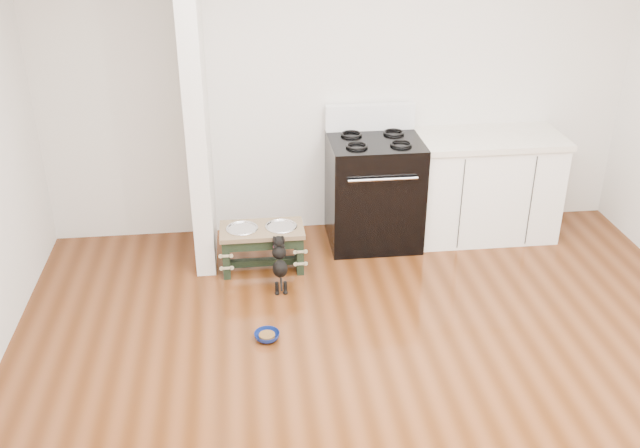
# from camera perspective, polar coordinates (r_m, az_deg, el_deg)

# --- Properties ---
(ground) EXTENTS (5.00, 5.00, 0.00)m
(ground) POSITION_cam_1_polar(r_m,az_deg,el_deg) (4.46, 6.11, -14.35)
(ground) COLOR #47220C
(ground) RESTS_ON ground
(room_shell) EXTENTS (5.00, 5.00, 5.00)m
(room_shell) POSITION_cam_1_polar(r_m,az_deg,el_deg) (3.62, 7.33, 5.45)
(room_shell) COLOR silver
(room_shell) RESTS_ON ground
(partition_wall) EXTENTS (0.15, 0.80, 2.70)m
(partition_wall) POSITION_cam_1_polar(r_m,az_deg,el_deg) (5.61, -9.93, 9.98)
(partition_wall) COLOR silver
(partition_wall) RESTS_ON ground
(oven_range) EXTENTS (0.76, 0.69, 1.14)m
(oven_range) POSITION_cam_1_polar(r_m,az_deg,el_deg) (6.05, 4.33, 2.76)
(oven_range) COLOR black
(oven_range) RESTS_ON ground
(cabinet_run) EXTENTS (1.24, 0.64, 0.91)m
(cabinet_run) POSITION_cam_1_polar(r_m,az_deg,el_deg) (6.33, 13.04, 2.97)
(cabinet_run) COLOR white
(cabinet_run) RESTS_ON ground
(dog_feeder) EXTENTS (0.66, 0.35, 0.38)m
(dog_feeder) POSITION_cam_1_polar(r_m,az_deg,el_deg) (5.70, -4.64, -1.28)
(dog_feeder) COLOR black
(dog_feeder) RESTS_ON ground
(puppy) EXTENTS (0.12, 0.34, 0.40)m
(puppy) POSITION_cam_1_polar(r_m,az_deg,el_deg) (5.45, -3.25, -3.05)
(puppy) COLOR black
(puppy) RESTS_ON ground
(floor_bowl) EXTENTS (0.19, 0.19, 0.06)m
(floor_bowl) POSITION_cam_1_polar(r_m,az_deg,el_deg) (4.98, -4.26, -8.93)
(floor_bowl) COLOR navy
(floor_bowl) RESTS_ON ground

